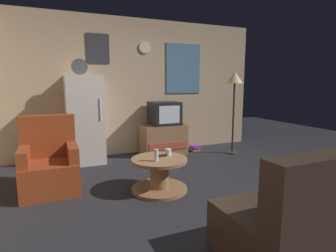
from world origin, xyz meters
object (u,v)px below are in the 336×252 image
object	(u,v)px
standing_lamp	(235,84)
coffee_table	(159,174)
remote_control	(164,155)
armchair	(50,165)
book_stack	(195,148)
crt_tv	(164,113)
tv_stand	(163,139)
mug_ceramic_white	(168,152)
fridge	(85,120)
couch	(327,215)
wine_glass	(156,155)

from	to	relation	value
standing_lamp	coffee_table	bearing A→B (deg)	-149.40
remote_control	armchair	distance (m)	1.47
armchair	book_stack	size ratio (longest dim) A/B	4.39
crt_tv	armchair	size ratio (longest dim) A/B	0.56
coffee_table	tv_stand	bearing A→B (deg)	66.25
coffee_table	mug_ceramic_white	xyz separation A→B (m)	(0.16, 0.08, 0.26)
fridge	couch	world-z (taller)	fridge
mug_ceramic_white	fridge	bearing A→B (deg)	118.38
mug_ceramic_white	remote_control	world-z (taller)	mug_ceramic_white
tv_stand	wine_glass	size ratio (longest dim) A/B	5.60
fridge	crt_tv	bearing A→B (deg)	-0.08
wine_glass	book_stack	distance (m)	2.35
book_stack	standing_lamp	bearing A→B (deg)	-37.20
coffee_table	armchair	distance (m)	1.41
wine_glass	armchair	world-z (taller)	armchair
mug_ceramic_white	couch	xyz separation A→B (m)	(0.63, -1.82, -0.16)
couch	mug_ceramic_white	bearing A→B (deg)	108.98
fridge	mug_ceramic_white	world-z (taller)	fridge
wine_glass	couch	distance (m)	1.87
standing_lamp	remote_control	bearing A→B (deg)	-149.88
mug_ceramic_white	couch	bearing A→B (deg)	-71.02
armchair	couch	bearing A→B (deg)	-47.83
crt_tv	couch	bearing A→B (deg)	-89.76
crt_tv	remote_control	bearing A→B (deg)	-112.88
crt_tv	couch	size ratio (longest dim) A/B	0.32
tv_stand	armchair	distance (m)	2.34
crt_tv	standing_lamp	world-z (taller)	standing_lamp
mug_ceramic_white	tv_stand	bearing A→B (deg)	70.03
tv_stand	remote_control	distance (m)	1.76
armchair	standing_lamp	bearing A→B (deg)	10.90
standing_lamp	armchair	bearing A→B (deg)	-169.10
wine_glass	armchair	xyz separation A→B (m)	(-1.21, 0.66, -0.16)
tv_stand	mug_ceramic_white	size ratio (longest dim) A/B	9.33
tv_stand	remote_control	bearing A→B (deg)	-112.04
book_stack	wine_glass	bearing A→B (deg)	-130.75
tv_stand	coffee_table	world-z (taller)	tv_stand
coffee_table	wine_glass	world-z (taller)	wine_glass
fridge	book_stack	size ratio (longest dim) A/B	8.10
crt_tv	standing_lamp	distance (m)	1.45
crt_tv	armchair	distance (m)	2.40
coffee_table	couch	xyz separation A→B (m)	(0.79, -1.74, 0.10)
mug_ceramic_white	book_stack	xyz separation A→B (m)	(1.26, 1.56, -0.41)
standing_lamp	mug_ceramic_white	distance (m)	2.34
fridge	couch	size ratio (longest dim) A/B	1.04
coffee_table	mug_ceramic_white	world-z (taller)	mug_ceramic_white
fridge	tv_stand	xyz separation A→B (m)	(1.46, -0.00, -0.47)
standing_lamp	coffee_table	xyz separation A→B (m)	(-2.02, -1.19, -1.14)
couch	coffee_table	bearing A→B (deg)	114.34
fridge	mug_ceramic_white	bearing A→B (deg)	-61.62
couch	crt_tv	bearing A→B (deg)	90.24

